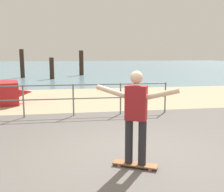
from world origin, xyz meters
The scene contains 8 objects.
ground_plane centered at (0.00, -1.00, 0.00)m, with size 24.00×10.00×0.04m, color #605B56.
beach_strip centered at (0.00, 7.00, 0.00)m, with size 24.00×6.00×0.04m, color tan.
sea_surface centered at (0.00, 35.00, 0.00)m, with size 72.00×50.00×0.04m, color slate.
skateboard centered at (0.04, -0.49, 0.07)m, with size 0.80×0.55×0.08m.
skateboarder centered at (0.04, -0.49, 1.02)m, with size 1.33×0.74×1.65m.
groyne_post_1 centered at (-4.83, 17.46, 1.15)m, with size 0.34×0.34×2.31m, color #332319.
groyne_post_2 centered at (-2.42, 16.07, 0.83)m, with size 0.34×0.34×1.66m, color #332319.
groyne_post_3 centered at (0.00, 19.24, 1.11)m, with size 0.39×0.39×2.22m, color #332319.
Camera 1 is at (-1.08, -4.82, 2.04)m, focal length 42.39 mm.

